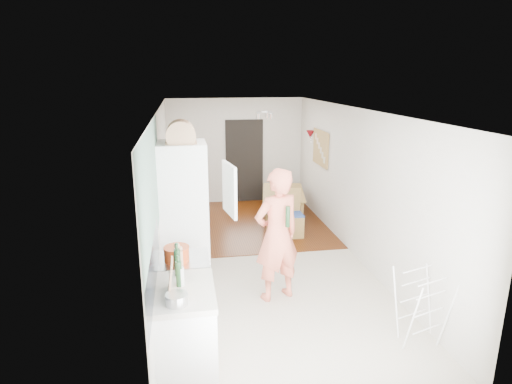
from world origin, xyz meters
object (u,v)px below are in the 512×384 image
object	(u,v)px
dining_table	(284,206)
dining_chair	(292,214)
stool	(277,222)
drying_rack	(421,308)
person	(277,224)

from	to	relation	value
dining_table	dining_chair	xyz separation A→B (m)	(-0.14, -1.23, 0.22)
dining_chair	stool	bearing A→B (deg)	135.18
dining_chair	stool	size ratio (longest dim) A/B	2.17
stool	drying_rack	bearing A→B (deg)	-77.29
stool	drying_rack	distance (m)	3.89
stool	dining_table	bearing A→B (deg)	68.35
dining_chair	stool	xyz separation A→B (m)	(-0.24, 0.26, -0.25)
person	stool	xyz separation A→B (m)	(0.56, 2.50, -0.88)
dining_table	stool	xyz separation A→B (m)	(-0.39, -0.97, -0.02)
person	dining_chair	xyz separation A→B (m)	(0.80, 2.24, -0.64)
dining_chair	person	bearing A→B (deg)	-108.06
drying_rack	dining_table	bearing A→B (deg)	78.19
person	drying_rack	xyz separation A→B (m)	(1.42, -1.30, -0.66)
dining_table	dining_chair	world-z (taller)	dining_chair
dining_chair	drying_rack	distance (m)	3.59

